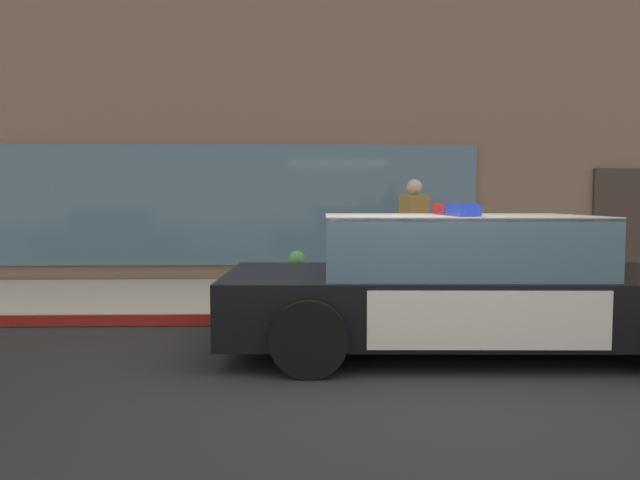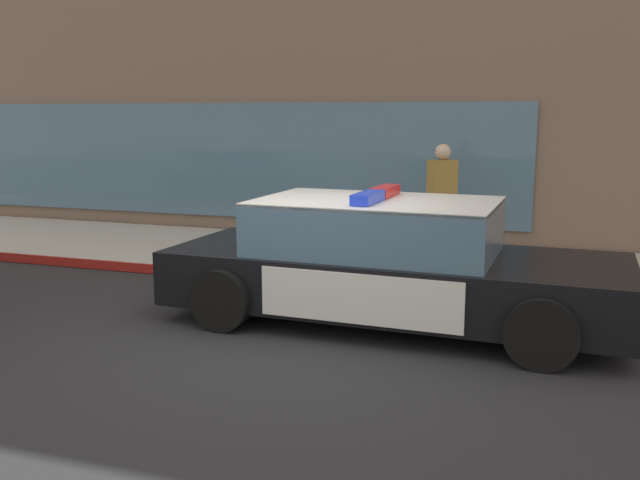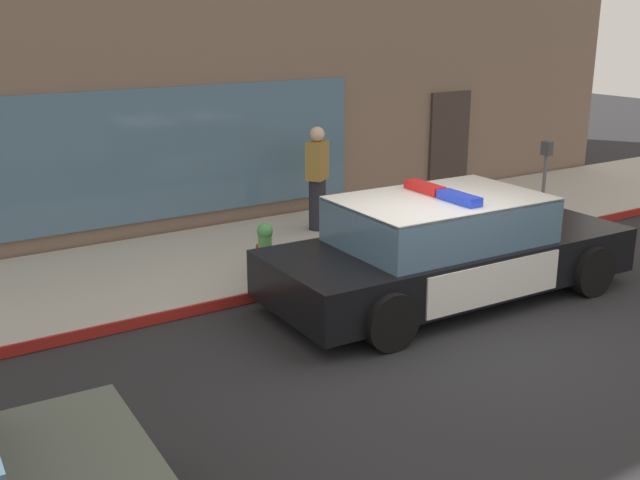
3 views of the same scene
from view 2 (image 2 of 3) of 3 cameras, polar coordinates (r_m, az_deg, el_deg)
ground at (r=7.54m, az=-1.63°, el=-7.59°), size 48.00×48.00×0.00m
sidewalk at (r=10.75m, az=4.91°, el=-1.76°), size 48.00×3.16×0.15m
curb_red_paint at (r=9.25m, az=2.50°, el=-3.72°), size 28.80×0.04×0.14m
storefront_building at (r=16.88m, az=4.24°, el=16.53°), size 21.77×8.86×8.31m
police_cruiser at (r=7.78m, az=5.56°, el=-1.87°), size 5.04×2.21×1.49m
fire_hydrant at (r=9.94m, az=-1.94°, el=-0.20°), size 0.34×0.39×0.73m
pedestrian_on_sidewalk at (r=10.85m, az=9.88°, el=3.26°), size 0.48×0.44×1.71m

